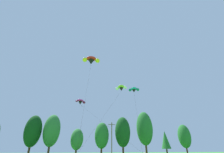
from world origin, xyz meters
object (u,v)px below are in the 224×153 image
parafoil_kite_mid_teal (134,90)px  parafoil_kite_low_magenta (80,102)px  utility_pole (112,138)px  parafoil_kite_high_red_yellow (91,60)px  parafoil_kite_far_lime_white (121,88)px

parafoil_kite_mid_teal → parafoil_kite_low_magenta: 13.51m
utility_pole → parafoil_kite_high_red_yellow: size_ratio=0.54×
parafoil_kite_mid_teal → parafoil_kite_low_magenta: size_ratio=0.89×
parafoil_kite_mid_teal → parafoil_kite_far_lime_white: size_ratio=0.76×
utility_pole → parafoil_kite_low_magenta: size_ratio=0.62×
parafoil_kite_mid_teal → parafoil_kite_far_lime_white: bearing=155.7°
parafoil_kite_far_lime_white → parafoil_kite_low_magenta: (-9.13, 4.95, -2.63)m
utility_pole → parafoil_kite_high_red_yellow: 25.79m
parafoil_kite_far_lime_white → parafoil_kite_low_magenta: bearing=151.5°
parafoil_kite_far_lime_white → parafoil_kite_low_magenta: parafoil_kite_far_lime_white is taller
utility_pole → parafoil_kite_low_magenta: 15.84m
utility_pole → parafoil_kite_far_lime_white: (-1.05, -14.32, 10.34)m
parafoil_kite_high_red_yellow → utility_pole: bearing=65.7°
utility_pole → parafoil_kite_low_magenta: parafoil_kite_low_magenta is taller
utility_pole → parafoil_kite_mid_teal: parafoil_kite_mid_teal is taller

